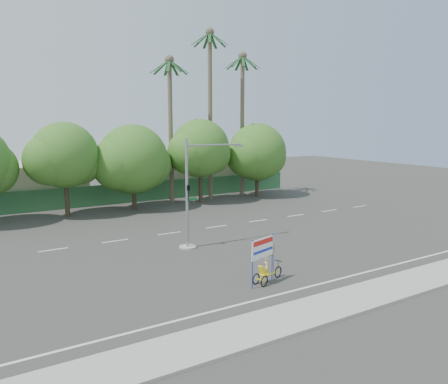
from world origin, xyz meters
TOP-DOWN VIEW (x-y plane):
  - ground at (0.00, 0.00)m, footprint 120.00×120.00m
  - sidewalk_near at (0.00, -7.50)m, footprint 50.00×2.40m
  - fence at (0.00, 21.50)m, footprint 38.00×0.08m
  - building_left at (-10.00, 26.00)m, footprint 12.00×8.00m
  - building_right at (8.00, 26.00)m, footprint 14.00×8.00m
  - tree_left at (-7.05, 18.00)m, footprint 6.66×5.60m
  - tree_center at (-1.05, 18.00)m, footprint 7.62×6.40m
  - tree_right at (5.95, 18.00)m, footprint 6.90×5.80m
  - tree_far_right at (12.95, 18.00)m, footprint 7.38×6.20m
  - palm_tall at (8.00, 19.50)m, footprint 3.73×3.79m
  - palm_mid at (12.00, 19.50)m, footprint 3.73×3.79m
  - palm_short at (3.50, 19.50)m, footprint 3.73×3.79m
  - traffic_signal at (-2.20, 3.98)m, footprint 4.72×1.10m
  - trike_billboard at (-1.97, -3.63)m, footprint 2.44×1.01m

SIDE VIEW (x-z plane):
  - ground at x=0.00m, z-range 0.00..0.00m
  - sidewalk_near at x=0.00m, z-range 0.00..0.12m
  - fence at x=0.00m, z-range 0.00..2.00m
  - trike_billboard at x=-1.97m, z-range -0.24..2.24m
  - building_right at x=8.00m, z-range 0.00..3.60m
  - building_left at x=-10.00m, z-range 0.00..4.00m
  - traffic_signal at x=-2.20m, z-range -0.58..6.42m
  - tree_center at x=-1.05m, z-range 0.54..8.39m
  - tree_far_right at x=12.95m, z-range 0.68..8.61m
  - tree_left at x=-7.05m, z-range 1.02..9.09m
  - tree_right at x=5.95m, z-range 1.06..9.42m
  - palm_short at x=3.50m, z-range 1.64..16.09m
  - palm_mid at x=12.00m, z-range 1.67..17.12m
  - palm_tall at x=8.00m, z-range 1.74..19.19m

